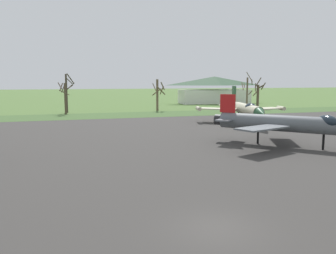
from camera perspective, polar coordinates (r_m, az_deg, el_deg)
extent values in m
plane|color=#4C6B33|center=(16.56, 8.09, -16.61)|extent=(600.00, 600.00, 0.00)
cube|color=#383533|center=(33.09, -5.46, -4.17)|extent=(103.30, 60.40, 0.05)
cube|color=#3E5B2D|center=(68.58, -11.68, 1.83)|extent=(163.30, 12.00, 0.06)
cylinder|color=#B7B293|center=(56.12, 12.61, 3.01)|extent=(5.17, 14.71, 1.70)
cone|color=#234C2D|center=(48.12, 15.36, 2.19)|extent=(2.02, 2.39, 1.56)
cylinder|color=black|center=(63.54, 10.70, 3.59)|extent=(1.38, 1.19, 1.19)
ellipsoid|color=#19232D|center=(52.75, 13.67, 3.21)|extent=(1.32, 2.48, 1.24)
cube|color=#B7B293|center=(56.78, 8.32, 3.04)|extent=(6.58, 6.09, 0.16)
cube|color=#B7B293|center=(58.89, 15.85, 2.99)|extent=(6.61, 3.99, 0.16)
cylinder|color=#B7B293|center=(56.95, 5.13, 3.10)|extent=(1.27, 2.79, 0.63)
cylinder|color=#B7B293|center=(60.65, 18.39, 3.02)|extent=(1.27, 2.79, 0.63)
cube|color=#234C2D|center=(62.40, 10.99, 5.52)|extent=(0.69, 2.04, 2.68)
cube|color=#B7B293|center=(62.08, 9.62, 3.64)|extent=(2.61, 2.09, 0.16)
cube|color=#B7B293|center=(62.82, 12.28, 3.62)|extent=(2.61, 2.09, 0.16)
cylinder|color=black|center=(53.18, 13.52, 0.96)|extent=(0.23, 0.23, 1.59)
cylinder|color=black|center=(59.37, 11.71, 1.69)|extent=(0.23, 0.23, 1.59)
cylinder|color=black|center=(48.66, 15.19, -0.31)|extent=(0.08, 0.08, 0.56)
cube|color=white|center=(48.60, 15.21, 0.18)|extent=(0.65, 0.25, 0.28)
cylinder|color=#565B60|center=(37.26, 19.72, 0.51)|extent=(11.23, 12.06, 1.71)
cylinder|color=black|center=(39.39, 8.61, 1.23)|extent=(1.51, 1.50, 1.19)
ellipsoid|color=#19232D|center=(36.73, 25.11, 0.87)|extent=(1.31, 2.46, 1.23)
cube|color=#565B60|center=(34.14, 15.51, -0.15)|extent=(6.06, 4.12, 0.16)
cube|color=#565B60|center=(41.19, 18.13, 1.04)|extent=(4.50, 6.06, 0.16)
cube|color=red|center=(38.89, 9.97, 3.91)|extent=(1.33, 1.43, 2.06)
cube|color=#565B60|center=(37.76, 9.48, 1.14)|extent=(2.50, 2.48, 0.16)
cube|color=#565B60|center=(40.20, 10.81, 1.49)|extent=(2.50, 2.48, 0.16)
cylinder|color=black|center=(37.04, 24.55, -2.36)|extent=(0.23, 0.23, 1.59)
cylinder|color=black|center=(38.20, 14.81, -1.63)|extent=(0.23, 0.23, 1.59)
cylinder|color=brown|center=(72.93, -16.79, 4.52)|extent=(0.43, 0.43, 6.45)
cylinder|color=brown|center=(73.81, -16.38, 6.23)|extent=(2.04, 1.43, 1.37)
cylinder|color=brown|center=(73.15, -17.45, 6.40)|extent=(0.84, 1.68, 1.67)
cylinder|color=brown|center=(71.93, -16.95, 5.52)|extent=(1.99, 0.50, 1.10)
cylinder|color=#42382D|center=(77.14, -16.61, 5.39)|extent=(0.41, 0.41, 8.37)
cylinder|color=#42382D|center=(76.45, -16.03, 7.82)|extent=(1.59, 2.01, 2.14)
cylinder|color=#42382D|center=(76.42, -16.27, 7.51)|extent=(1.57, 1.31, 1.51)
cylinder|color=#42382D|center=(77.60, -17.04, 6.44)|extent=(1.22, 1.25, 2.36)
cylinder|color=#42382D|center=(76.76, -17.62, 6.58)|extent=(0.91, 2.71, 1.46)
cylinder|color=#42382D|center=(78.05, -16.09, 6.47)|extent=(2.06, 1.77, 1.89)
cylinder|color=brown|center=(79.79, -1.80, 5.38)|extent=(0.53, 0.53, 7.28)
cylinder|color=brown|center=(78.83, -1.19, 6.13)|extent=(2.51, 1.44, 2.12)
cylinder|color=brown|center=(80.12, -1.05, 6.17)|extent=(0.37, 2.38, 2.05)
cylinder|color=brown|center=(80.78, -1.91, 5.88)|extent=(2.20, 0.51, 1.73)
cylinder|color=brown|center=(79.36, -0.90, 6.86)|extent=(1.70, 2.46, 1.94)
cylinder|color=brown|center=(79.36, -2.30, 6.71)|extent=(0.59, 1.70, 1.78)
cylinder|color=brown|center=(86.11, 13.09, 5.50)|extent=(0.41, 0.41, 7.73)
cylinder|color=brown|center=(85.95, 12.66, 6.82)|extent=(0.72, 1.50, 1.15)
cylinder|color=brown|center=(85.98, 13.86, 7.30)|extent=(1.48, 1.97, 1.44)
cylinder|color=brown|center=(85.35, 13.48, 8.15)|extent=(1.84, 0.23, 2.42)
cylinder|color=brown|center=(85.85, 12.37, 6.70)|extent=(0.97, 2.36, 1.96)
cylinder|color=brown|center=(86.53, 13.62, 5.60)|extent=(0.28, 1.89, 1.13)
cylinder|color=brown|center=(87.42, 14.78, 4.89)|extent=(0.63, 0.63, 5.96)
cylinder|color=brown|center=(87.34, 14.44, 6.45)|extent=(0.92, 1.32, 2.03)
cylinder|color=brown|center=(87.77, 15.65, 6.59)|extent=(0.87, 2.72, 1.81)
cylinder|color=brown|center=(88.16, 15.19, 6.47)|extent=(1.18, 2.04, 1.22)
cylinder|color=brown|center=(87.83, 14.36, 5.45)|extent=(1.70, 0.96, 1.28)
cylinder|color=brown|center=(88.03, 14.84, 7.21)|extent=(1.51, 0.98, 2.53)
cube|color=silver|center=(107.61, 7.73, 5.08)|extent=(21.80, 9.81, 4.22)
pyramid|color=#38563D|center=(107.50, 7.77, 7.65)|extent=(22.89, 10.30, 2.72)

